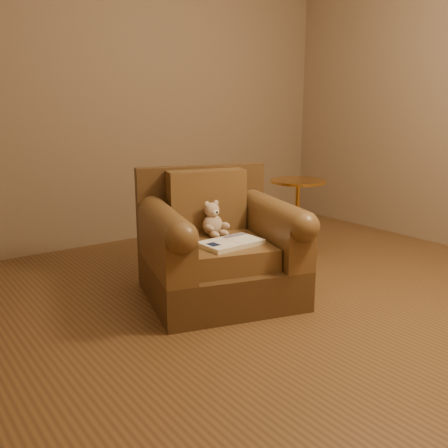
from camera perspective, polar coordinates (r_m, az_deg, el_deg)
floor at (r=3.24m, az=7.98°, el=-8.75°), size 4.00×4.00×0.00m
room at (r=3.04m, az=9.13°, el=22.73°), size 4.02×4.02×2.71m
armchair at (r=3.22m, az=-0.71°, el=-2.85°), size 1.10×1.07×0.81m
teddy_bear at (r=3.24m, az=-1.20°, el=0.22°), size 0.17×0.19×0.23m
guidebook at (r=3.02m, az=0.80°, el=-2.17°), size 0.38×0.24×0.03m
side_table at (r=4.11m, az=8.35°, el=1.01°), size 0.45×0.45×0.63m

